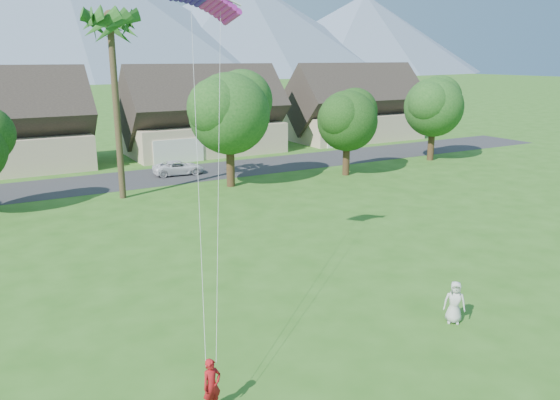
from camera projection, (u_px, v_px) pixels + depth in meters
street at (131, 180)px, 43.47m from camera, size 90.00×7.00×0.01m
kite_flyer at (212, 386)px, 14.89m from camera, size 0.64×0.48×1.57m
watcher at (455, 302)px, 19.92m from camera, size 0.92×0.90×1.60m
parked_car at (178, 168)px, 45.24m from camera, size 4.34×2.30×1.16m
mountain_ridge at (9, 9)px, 230.87m from camera, size 540.00×240.00×70.00m
houses_row at (108, 124)px, 50.39m from camera, size 72.75×8.19×8.86m
tree_row at (133, 128)px, 36.57m from camera, size 62.27×6.67×8.45m
fan_palm at (110, 20)px, 34.90m from camera, size 3.00×3.00×13.80m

